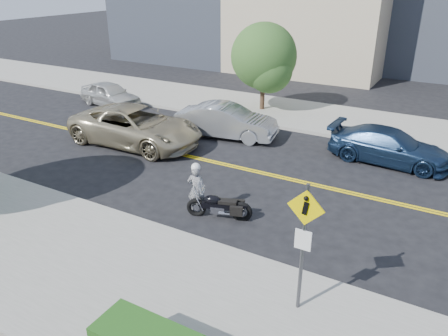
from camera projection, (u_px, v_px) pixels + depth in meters
ground_plane at (252, 171)px, 16.55m from camera, size 120.00×120.00×0.00m
sidewalk_near at (116, 279)px, 10.56m from camera, size 60.00×5.00×0.15m
sidewalk_far at (316, 117)px, 22.47m from camera, size 60.00×5.00×0.15m
pedestrian_sign at (304, 237)px, 8.84m from camera, size 0.78×0.08×3.00m
motorcyclist at (196, 188)px, 13.35m from camera, size 0.65×0.51×1.67m
motorcycle at (219, 200)px, 13.13m from camera, size 2.04×1.19×1.19m
suv at (136, 126)px, 18.80m from camera, size 5.99×2.86×1.65m
parked_car_white at (110, 94)px, 24.35m from camera, size 4.12×2.19×1.33m
parked_car_silver at (227, 121)px, 19.67m from camera, size 4.74×2.31×1.50m
parked_car_blue at (389, 146)px, 17.03m from camera, size 4.73×2.12×1.35m
tree_far_a at (264, 56)px, 22.45m from camera, size 3.40×3.40×4.65m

